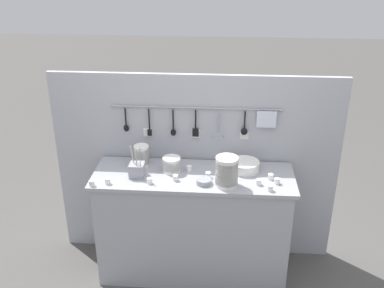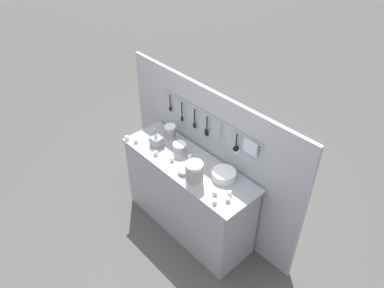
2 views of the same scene
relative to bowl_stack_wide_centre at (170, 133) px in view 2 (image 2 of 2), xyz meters
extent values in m
plane|color=#514F4C|center=(0.43, -0.13, -1.02)|extent=(20.00, 20.00, 0.00)
cube|color=#9EA0A8|center=(0.43, -0.13, -0.10)|extent=(1.58, 0.53, 0.03)
cube|color=#9EA0A8|center=(0.43, -0.13, -0.57)|extent=(1.52, 0.51, 0.90)
cube|color=#A8AAB2|center=(0.43, 0.17, -0.19)|extent=(2.38, 0.04, 1.66)
cylinder|color=#93969E|center=(0.43, 0.14, 0.37)|extent=(1.35, 0.01, 0.01)
sphere|color=#93969E|center=(-0.25, 0.14, 0.37)|extent=(0.02, 0.02, 0.02)
sphere|color=#93969E|center=(1.10, 0.14, 0.37)|extent=(0.02, 0.02, 0.02)
cylinder|color=black|center=(-0.14, 0.12, 0.28)|extent=(0.01, 0.01, 0.15)
ellipsoid|color=black|center=(-0.14, 0.12, 0.18)|extent=(0.04, 0.02, 0.06)
cylinder|color=#93969E|center=(-0.14, 0.14, 0.36)|extent=(0.00, 0.01, 0.02)
cylinder|color=black|center=(0.05, 0.12, 0.27)|extent=(0.01, 0.01, 0.18)
cube|color=black|center=(0.05, 0.12, 0.15)|extent=(0.04, 0.01, 0.06)
cylinder|color=#93969E|center=(0.05, 0.14, 0.36)|extent=(0.01, 0.01, 0.02)
cylinder|color=black|center=(0.25, 0.12, 0.27)|extent=(0.01, 0.01, 0.17)
ellipsoid|color=black|center=(0.25, 0.12, 0.16)|extent=(0.04, 0.02, 0.06)
cylinder|color=#93969E|center=(0.25, 0.14, 0.36)|extent=(0.01, 0.01, 0.02)
cylinder|color=black|center=(0.43, 0.12, 0.27)|extent=(0.01, 0.01, 0.16)
cube|color=black|center=(0.43, 0.12, 0.16)|extent=(0.05, 0.01, 0.07)
cylinder|color=#93969E|center=(0.43, 0.14, 0.36)|extent=(0.01, 0.01, 0.02)
cylinder|color=#93969E|center=(0.61, 0.12, 0.26)|extent=(0.01, 0.01, 0.19)
torus|color=#93969E|center=(0.61, 0.12, 0.13)|extent=(0.10, 0.10, 0.01)
cylinder|color=#93969E|center=(0.61, 0.14, 0.36)|extent=(0.01, 0.01, 0.02)
cylinder|color=black|center=(0.82, 0.12, 0.28)|extent=(0.01, 0.01, 0.15)
sphere|color=black|center=(0.82, 0.12, 0.18)|extent=(0.06, 0.06, 0.06)
cylinder|color=#93969E|center=(0.82, 0.14, 0.36)|extent=(0.01, 0.01, 0.02)
cube|color=silver|center=(0.99, 0.12, 0.29)|extent=(0.15, 0.02, 0.13)
cylinder|color=#93969E|center=(0.99, 0.14, 0.36)|extent=(0.00, 0.01, 0.02)
cube|color=white|center=(0.03, 0.15, 0.14)|extent=(0.07, 0.01, 0.07)
cube|color=white|center=(0.43, 0.15, 0.14)|extent=(0.07, 0.01, 0.07)
cube|color=white|center=(0.82, 0.15, 0.14)|extent=(0.07, 0.01, 0.07)
cylinder|color=white|center=(0.00, 0.00, -0.06)|extent=(0.12, 0.12, 0.05)
cylinder|color=white|center=(0.00, 0.00, -0.04)|extent=(0.12, 0.12, 0.05)
cylinder|color=white|center=(0.00, 0.00, -0.01)|extent=(0.12, 0.12, 0.05)
cylinder|color=white|center=(0.00, 0.00, 0.01)|extent=(0.12, 0.12, 0.05)
cylinder|color=white|center=(0.00, 0.00, 0.04)|extent=(0.12, 0.12, 0.05)
cylinder|color=white|center=(0.00, 0.00, 0.06)|extent=(0.12, 0.12, 0.05)
cylinder|color=white|center=(0.25, -0.09, -0.06)|extent=(0.14, 0.14, 0.05)
cylinder|color=white|center=(0.25, -0.09, -0.04)|extent=(0.14, 0.14, 0.05)
cylinder|color=white|center=(0.25, -0.09, -0.01)|extent=(0.14, 0.14, 0.05)
cylinder|color=white|center=(0.25, -0.09, 0.01)|extent=(0.14, 0.14, 0.05)
cylinder|color=white|center=(0.69, -0.28, -0.06)|extent=(0.17, 0.17, 0.05)
cylinder|color=white|center=(0.69, -0.28, -0.03)|extent=(0.17, 0.17, 0.05)
cylinder|color=white|center=(0.69, -0.28, 0.00)|extent=(0.17, 0.17, 0.05)
cylinder|color=white|center=(0.69, -0.28, 0.03)|extent=(0.17, 0.17, 0.05)
cylinder|color=white|center=(0.69, -0.28, 0.06)|extent=(0.17, 0.17, 0.05)
cylinder|color=white|center=(0.69, -0.28, 0.09)|extent=(0.17, 0.17, 0.05)
cylinder|color=white|center=(0.69, -0.28, 0.12)|extent=(0.17, 0.17, 0.05)
cylinder|color=white|center=(0.83, -0.03, -0.08)|extent=(0.24, 0.24, 0.01)
cylinder|color=white|center=(0.83, -0.03, -0.07)|extent=(0.24, 0.24, 0.01)
cylinder|color=white|center=(0.83, -0.03, -0.07)|extent=(0.24, 0.24, 0.01)
cylinder|color=white|center=(0.83, -0.03, -0.06)|extent=(0.24, 0.24, 0.01)
cylinder|color=white|center=(0.83, -0.03, -0.05)|extent=(0.24, 0.24, 0.01)
cylinder|color=white|center=(0.83, -0.03, -0.04)|extent=(0.24, 0.24, 0.01)
cylinder|color=white|center=(0.83, -0.03, -0.03)|extent=(0.24, 0.24, 0.01)
cylinder|color=white|center=(0.83, -0.03, -0.02)|extent=(0.24, 0.24, 0.01)
cylinder|color=white|center=(0.83, -0.03, -0.01)|extent=(0.24, 0.24, 0.01)
cylinder|color=#93969E|center=(0.52, -0.27, -0.07)|extent=(0.12, 0.12, 0.04)
cube|color=#93969E|center=(-0.01, -0.19, -0.03)|extent=(0.11, 0.11, 0.11)
cylinder|color=#C6B793|center=(-0.03, -0.18, 0.07)|extent=(0.02, 0.03, 0.21)
cylinder|color=#93969E|center=(-0.04, -0.16, 0.06)|extent=(0.03, 0.03, 0.19)
cylinder|color=#C6B793|center=(-0.01, -0.17, 0.05)|extent=(0.01, 0.03, 0.16)
cylinder|color=#93969E|center=(0.00, -0.21, 0.06)|extent=(0.01, 0.02, 0.18)
cylinder|color=#93969E|center=(0.03, -0.22, 0.08)|extent=(0.02, 0.03, 0.22)
cylinder|color=white|center=(1.07, -0.23, -0.06)|extent=(0.04, 0.04, 0.04)
cylinder|color=white|center=(-0.32, -0.36, -0.06)|extent=(0.04, 0.04, 0.04)
cylinder|color=white|center=(0.30, -0.23, -0.06)|extent=(0.04, 0.04, 0.04)
cylinder|color=white|center=(1.02, -0.16, -0.06)|extent=(0.04, 0.04, 0.04)
cylinder|color=white|center=(0.11, -0.29, -0.06)|extent=(0.04, 0.04, 0.04)
cylinder|color=white|center=(-0.21, -0.32, -0.06)|extent=(0.04, 0.04, 0.04)
cylinder|color=white|center=(0.93, -0.25, -0.06)|extent=(0.04, 0.04, 0.04)
cylinder|color=white|center=(0.54, -0.17, -0.06)|extent=(0.04, 0.04, 0.04)
cylinder|color=white|center=(1.01, -0.34, -0.06)|extent=(0.04, 0.04, 0.04)
cylinder|color=white|center=(0.39, -0.07, -0.06)|extent=(0.04, 0.04, 0.04)
camera|label=1|loc=(0.64, -3.21, 1.60)|focal=42.00mm
camera|label=2|loc=(2.59, -2.06, 2.36)|focal=35.00mm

